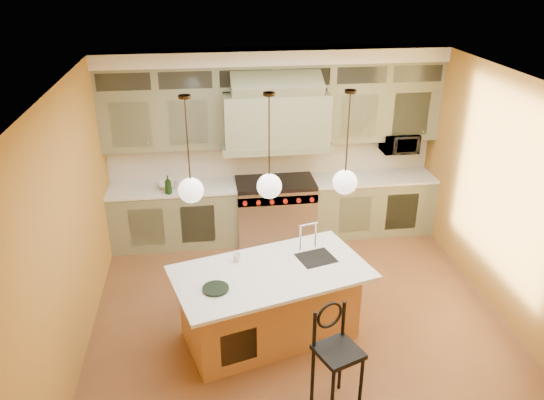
{
  "coord_description": "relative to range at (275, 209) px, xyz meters",
  "views": [
    {
      "loc": [
        -1.04,
        -5.22,
        4.08
      ],
      "look_at": [
        -0.24,
        0.7,
        1.32
      ],
      "focal_mm": 35.0,
      "sensor_mm": 36.0,
      "label": 1
    }
  ],
  "objects": [
    {
      "name": "range",
      "position": [
        0.0,
        0.0,
        0.0
      ],
      "size": [
        1.2,
        0.74,
        0.96
      ],
      "color": "silver",
      "rests_on": "floor"
    },
    {
      "name": "oil_bottle_b",
      "position": [
        -1.34,
        -0.13,
        0.54
      ],
      "size": [
        0.08,
        0.08,
        0.17
      ],
      "primitive_type": "imported",
      "rotation": [
        0.0,
        0.0,
        -0.01
      ],
      "color": "black",
      "rests_on": "back_cabinetry"
    },
    {
      "name": "fruit_bowl",
      "position": [
        -1.61,
        0.01,
        0.49
      ],
      "size": [
        0.32,
        0.32,
        0.07
      ],
      "primitive_type": "imported",
      "rotation": [
        0.0,
        0.0,
        0.1
      ],
      "color": "beige",
      "rests_on": "back_cabinetry"
    },
    {
      "name": "oil_bottle_a",
      "position": [
        -1.59,
        -0.22,
        0.59
      ],
      "size": [
        0.12,
        0.12,
        0.28
      ],
      "primitive_type": "imported",
      "rotation": [
        0.0,
        0.0,
        0.12
      ],
      "color": "black",
      "rests_on": "back_cabinetry"
    },
    {
      "name": "back_cabinetry",
      "position": [
        0.0,
        0.09,
        0.94
      ],
      "size": [
        5.0,
        0.77,
        2.9
      ],
      "color": "gray",
      "rests_on": "floor"
    },
    {
      "name": "cup",
      "position": [
        -0.74,
        -2.18,
        0.48
      ],
      "size": [
        0.11,
        0.11,
        0.09
      ],
      "primitive_type": "imported",
      "rotation": [
        0.0,
        0.0,
        0.07
      ],
      "color": "white",
      "rests_on": "kitchen_island"
    },
    {
      "name": "pendant_center",
      "position": [
        -0.4,
        -2.39,
        1.46
      ],
      "size": [
        0.26,
        0.26,
        1.11
      ],
      "color": "#2D2319",
      "rests_on": "ceiling"
    },
    {
      "name": "microwave",
      "position": [
        1.95,
        0.11,
        0.96
      ],
      "size": [
        0.54,
        0.37,
        0.3
      ],
      "primitive_type": "imported",
      "color": "black",
      "rests_on": "back_cabinetry"
    },
    {
      "name": "kitchen_island",
      "position": [
        -0.39,
        -2.39,
        -0.01
      ],
      "size": [
        2.36,
        1.68,
        1.35
      ],
      "rotation": [
        0.0,
        0.0,
        0.27
      ],
      "color": "#B0803E",
      "rests_on": "floor"
    },
    {
      "name": "wall_front",
      "position": [
        0.0,
        -4.64,
        0.96
      ],
      "size": [
        5.0,
        0.0,
        5.0
      ],
      "primitive_type": "plane",
      "rotation": [
        -1.57,
        0.0,
        0.0
      ],
      "color": "#B17E30",
      "rests_on": "ground"
    },
    {
      "name": "pendant_right",
      "position": [
        0.4,
        -2.39,
        1.46
      ],
      "size": [
        0.26,
        0.26,
        1.11
      ],
      "color": "#2D2319",
      "rests_on": "ceiling"
    },
    {
      "name": "floor",
      "position": [
        0.0,
        -2.14,
        -0.49
      ],
      "size": [
        5.0,
        5.0,
        0.0
      ],
      "primitive_type": "plane",
      "color": "brown",
      "rests_on": "ground"
    },
    {
      "name": "ceiling",
      "position": [
        0.0,
        -2.14,
        2.41
      ],
      "size": [
        5.0,
        5.0,
        0.0
      ],
      "primitive_type": "plane",
      "rotation": [
        3.14,
        0.0,
        0.0
      ],
      "color": "white",
      "rests_on": "wall_back"
    },
    {
      "name": "wall_left",
      "position": [
        -2.5,
        -2.14,
        0.96
      ],
      "size": [
        0.0,
        5.0,
        5.0
      ],
      "primitive_type": "plane",
      "rotation": [
        1.57,
        0.0,
        1.57
      ],
      "color": "#B17E30",
      "rests_on": "ground"
    },
    {
      "name": "wall_right",
      "position": [
        2.5,
        -2.14,
        0.96
      ],
      "size": [
        0.0,
        5.0,
        5.0
      ],
      "primitive_type": "plane",
      "rotation": [
        1.57,
        0.0,
        -1.57
      ],
      "color": "#B17E30",
      "rests_on": "ground"
    },
    {
      "name": "wall_back",
      "position": [
        0.0,
        0.36,
        0.96
      ],
      "size": [
        5.0,
        0.0,
        5.0
      ],
      "primitive_type": "plane",
      "rotation": [
        1.57,
        0.0,
        0.0
      ],
      "color": "#B17E30",
      "rests_on": "ground"
    },
    {
      "name": "pendant_left",
      "position": [
        -1.2,
        -2.39,
        1.46
      ],
      "size": [
        0.26,
        0.26,
        1.11
      ],
      "color": "#2D2319",
      "rests_on": "ceiling"
    },
    {
      "name": "counter_stool",
      "position": [
        0.1,
        -3.51,
        0.16
      ],
      "size": [
        0.51,
        0.51,
        1.13
      ],
      "rotation": [
        0.0,
        0.0,
        0.38
      ],
      "color": "black",
      "rests_on": "floor"
    }
  ]
}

